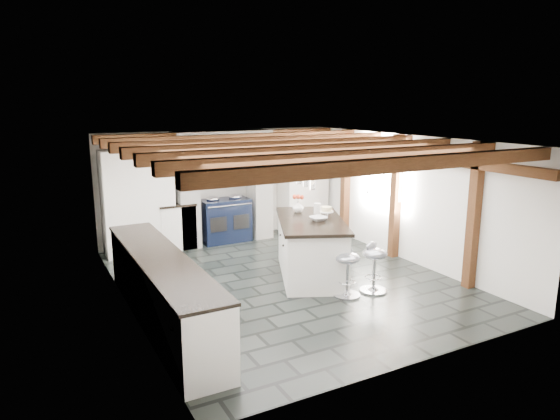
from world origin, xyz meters
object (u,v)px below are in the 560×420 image
bar_stool_near (374,261)px  bar_stool_far (347,266)px  kitchen_island (311,247)px  range_cooker (225,219)px

bar_stool_near → bar_stool_far: bar_stool_near is taller
kitchen_island → range_cooker: bearing=124.2°
kitchen_island → bar_stool_far: bearing=-65.3°
bar_stool_far → bar_stool_near: bearing=11.0°
range_cooker → bar_stool_near: bearing=-75.5°
kitchen_island → bar_stool_far: (0.02, -1.03, -0.03)m
range_cooker → bar_stool_far: bearing=-82.3°
range_cooker → bar_stool_far: range_cooker is taller
bar_stool_near → bar_stool_far: size_ratio=1.02×
kitchen_island → bar_stool_far: 1.03m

